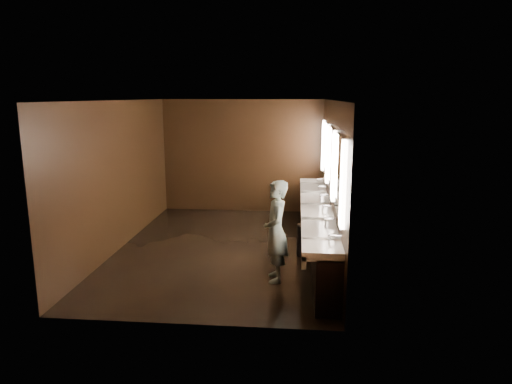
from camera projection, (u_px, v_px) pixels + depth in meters
floor at (224, 248)px, 8.79m from camera, size 6.00×6.00×0.00m
ceiling at (222, 100)px, 8.21m from camera, size 4.00×6.00×0.02m
wall_back at (242, 156)px, 11.42m from camera, size 4.00×0.02×2.80m
wall_front at (184, 219)px, 5.58m from camera, size 4.00×0.02×2.80m
wall_left at (119, 175)px, 8.68m from camera, size 0.02×6.00×2.80m
wall_right at (331, 179)px, 8.32m from camera, size 0.02×6.00×2.80m
sink_counter at (319, 226)px, 8.53m from camera, size 0.55×5.40×1.01m
mirror_band at (331, 160)px, 8.25m from camera, size 0.06×5.03×1.15m
person at (276, 231)px, 7.13m from camera, size 0.47×0.64×1.61m
trash_bin at (307, 240)px, 8.33m from camera, size 0.41×0.41×0.58m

